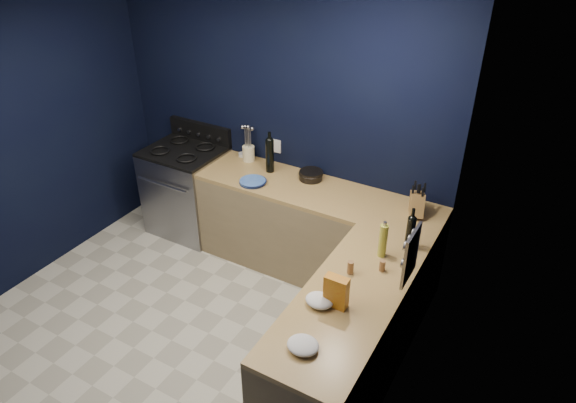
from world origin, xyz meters
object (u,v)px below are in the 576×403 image
Objects in this scene: utensil_crock at (249,153)px; crouton_bag at (336,292)px; knife_block at (417,204)px; gas_range at (188,191)px; plate_stack at (253,182)px.

crouton_bag reaches higher than utensil_crock.
knife_block reaches higher than utensil_crock.
utensil_crock reaches higher than gas_range.
utensil_crock is (-0.29, 0.38, 0.06)m from plate_stack.
plate_stack is 1.50m from knife_block.
crouton_bag is (1.37, -1.11, 0.10)m from plate_stack.
crouton_bag is at bearing -28.52° from gas_range.
knife_block is at bearing 8.78° from plate_stack.
utensil_crock is 1.77m from knife_block.
crouton_bag reaches higher than gas_range.
plate_stack is at bearing 140.98° from crouton_bag.
knife_block reaches higher than plate_stack.
crouton_bag is at bearing -115.50° from knife_block.
utensil_crock is at bearing 154.32° from knife_block.
gas_range is 6.05× the size of utensil_crock.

